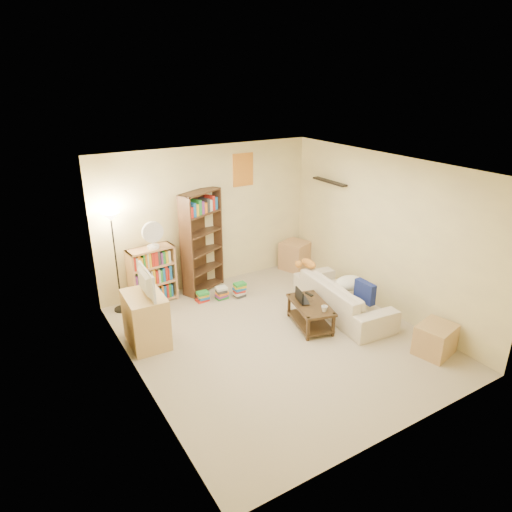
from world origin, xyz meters
name	(u,v)px	position (x,y,z in m)	size (l,w,h in m)	color
room	(279,233)	(0.00, 0.01, 1.62)	(4.50, 4.54, 2.52)	#C6B194
sofa	(343,297)	(1.33, 0.11, 0.28)	(0.90, 1.94, 0.55)	beige
navy_pillow	(365,292)	(1.39, -0.30, 0.53)	(0.36, 0.11, 0.33)	navy
cream_blanket	(349,283)	(1.47, 0.15, 0.47)	(0.51, 0.36, 0.22)	white
tabby_cat	(307,264)	(1.16, 0.86, 0.62)	(0.44, 0.18, 0.15)	orange
coffee_table	(310,312)	(0.62, 0.03, 0.24)	(0.66, 0.94, 0.38)	#3A2716
laptop	(307,300)	(0.62, 0.13, 0.39)	(0.30, 0.35, 0.02)	black
laptop_screen	(299,296)	(0.50, 0.16, 0.49)	(0.01, 0.28, 0.19)	white
mug	(324,309)	(0.65, -0.26, 0.42)	(0.10, 0.10, 0.09)	silver
tv_remote	(309,294)	(0.78, 0.29, 0.39)	(0.05, 0.15, 0.02)	black
tv_stand	(146,320)	(-1.66, 0.85, 0.38)	(0.51, 0.71, 0.76)	tan
television	(142,283)	(-1.66, 0.85, 0.96)	(0.11, 0.67, 0.38)	black
tall_bookshelf	(202,239)	(-0.22, 2.05, 0.95)	(0.85, 0.58, 1.79)	#4A2D1C
short_bookshelf	(152,275)	(-1.15, 2.03, 0.49)	(0.78, 0.37, 0.98)	tan
desk_fan	(153,235)	(-1.10, 1.98, 1.21)	(0.35, 0.20, 0.45)	white
floor_lamp	(113,234)	(-1.71, 2.03, 1.32)	(0.28, 0.28, 1.66)	black
side_table	(295,255)	(1.72, 1.97, 0.27)	(0.48, 0.48, 0.55)	tan
end_cabinet	(435,339)	(1.65, -1.43, 0.21)	(0.51, 0.43, 0.43)	tan
book_stacks	(224,293)	(-0.09, 1.53, 0.11)	(0.83, 0.32, 0.25)	red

